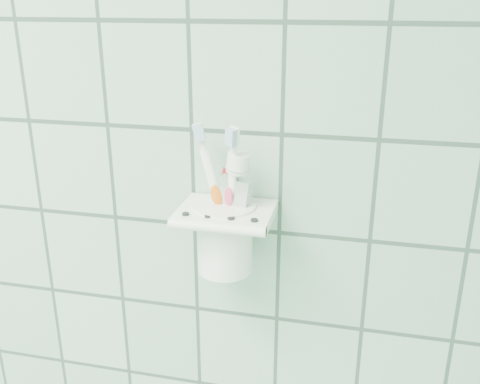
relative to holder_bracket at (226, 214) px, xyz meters
The scene contains 6 objects.
holder_bracket is the anchor object (origin of this frame).
cup 0.03m from the holder_bracket, 129.27° to the left, with size 0.08×0.08×0.09m.
toothbrush_pink 0.03m from the holder_bracket, 11.39° to the left, with size 0.06×0.03×0.19m.
toothbrush_blue 0.04m from the holder_bracket, 97.97° to the left, with size 0.03×0.06×0.22m.
toothbrush_orange 0.03m from the holder_bracket, 98.80° to the left, with size 0.03×0.04×0.19m.
toothpaste_tube 0.02m from the holder_bracket, 109.09° to the left, with size 0.06×0.04×0.16m.
Camera 1 is at (0.83, 0.54, 1.56)m, focal length 40.00 mm.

